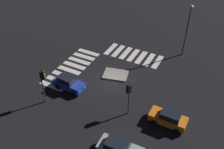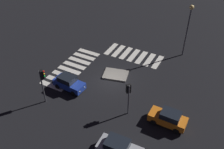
# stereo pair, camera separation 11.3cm
# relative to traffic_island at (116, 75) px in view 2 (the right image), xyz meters

# --- Properties ---
(ground_plane) EXTENTS (80.00, 80.00, 0.00)m
(ground_plane) POSITION_rel_traffic_island_xyz_m (-0.15, 1.23, -0.09)
(ground_plane) COLOR black
(traffic_island) EXTENTS (3.36, 2.83, 0.18)m
(traffic_island) POSITION_rel_traffic_island_xyz_m (0.00, 0.00, 0.00)
(traffic_island) COLOR gray
(traffic_island) RESTS_ON ground
(car_orange) EXTENTS (3.70, 1.77, 1.60)m
(car_orange) POSITION_rel_traffic_island_xyz_m (-8.04, 4.49, 0.69)
(car_orange) COLOR orange
(car_orange) RESTS_ON ground
(car_blue) EXTENTS (3.77, 1.93, 1.60)m
(car_blue) POSITION_rel_traffic_island_xyz_m (3.60, 4.61, 0.70)
(car_blue) COLOR #1E389E
(car_blue) RESTS_ON ground
(car_silver) EXTENTS (4.01, 1.98, 1.72)m
(car_silver) POSITION_rel_traffic_island_xyz_m (-5.44, 9.90, 0.75)
(car_silver) COLOR #9EA0A5
(car_silver) RESTS_ON ground
(traffic_light_north) EXTENTS (0.54, 0.53, 4.10)m
(traffic_light_north) POSITION_rel_traffic_island_xyz_m (4.47, 7.50, 3.02)
(traffic_light_north) COLOR #47474C
(traffic_light_north) RESTS_ON ground
(traffic_light_west) EXTENTS (0.54, 0.54, 3.68)m
(traffic_light_west) POSITION_rel_traffic_island_xyz_m (-3.91, 4.94, 2.70)
(traffic_light_west) COLOR #47474C
(traffic_light_west) RESTS_ON ground
(street_lamp) EXTENTS (0.56, 0.56, 7.08)m
(street_lamp) POSITION_rel_traffic_island_xyz_m (-5.95, -8.28, 4.79)
(street_lamp) COLOR #47474C
(street_lamp) RESTS_ON ground
(crosswalk_near) EXTENTS (7.60, 3.20, 0.02)m
(crosswalk_near) POSITION_rel_traffic_island_xyz_m (-0.15, -5.02, -0.08)
(crosswalk_near) COLOR silver
(crosswalk_near) RESTS_ON ground
(crosswalk_side) EXTENTS (3.20, 8.75, 0.02)m
(crosswalk_side) POSITION_rel_traffic_island_xyz_m (5.61, 1.23, -0.08)
(crosswalk_side) COLOR silver
(crosswalk_side) RESTS_ON ground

